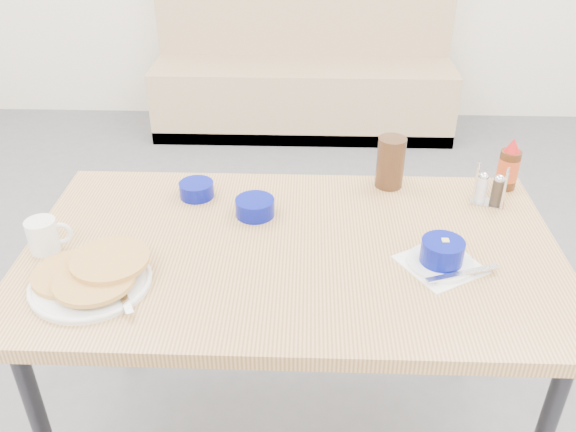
{
  "coord_description": "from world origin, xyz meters",
  "views": [
    {
      "loc": [
        0.03,
        -1.06,
        1.67
      ],
      "look_at": [
        -0.01,
        0.3,
        0.82
      ],
      "focal_mm": 38.0,
      "sensor_mm": 36.0,
      "label": 1
    }
  ],
  "objects_px": {
    "grits_setting": "(442,255)",
    "condiment_caddy": "(489,191)",
    "creamer_bowl": "(197,190)",
    "pancake_plate": "(92,277)",
    "coffee_mug": "(44,235)",
    "amber_tumbler": "(390,162)",
    "butter_bowl": "(255,207)",
    "booth_bench": "(303,75)",
    "syrup_bottle": "(509,167)",
    "dining_table": "(292,266)"
  },
  "relations": [
    {
      "from": "creamer_bowl",
      "to": "grits_setting",
      "type": "bearing_deg",
      "value": -25.84
    },
    {
      "from": "creamer_bowl",
      "to": "amber_tumbler",
      "type": "bearing_deg",
      "value": 8.58
    },
    {
      "from": "amber_tumbler",
      "to": "butter_bowl",
      "type": "bearing_deg",
      "value": -154.96
    },
    {
      "from": "butter_bowl",
      "to": "syrup_bottle",
      "type": "distance_m",
      "value": 0.77
    },
    {
      "from": "syrup_bottle",
      "to": "coffee_mug",
      "type": "bearing_deg",
      "value": -163.62
    },
    {
      "from": "grits_setting",
      "to": "butter_bowl",
      "type": "distance_m",
      "value": 0.53
    },
    {
      "from": "amber_tumbler",
      "to": "condiment_caddy",
      "type": "distance_m",
      "value": 0.3
    },
    {
      "from": "pancake_plate",
      "to": "syrup_bottle",
      "type": "height_order",
      "value": "syrup_bottle"
    },
    {
      "from": "pancake_plate",
      "to": "condiment_caddy",
      "type": "distance_m",
      "value": 1.12
    },
    {
      "from": "syrup_bottle",
      "to": "condiment_caddy",
      "type": "bearing_deg",
      "value": -128.28
    },
    {
      "from": "pancake_plate",
      "to": "condiment_caddy",
      "type": "xyz_separation_m",
      "value": [
        1.04,
        0.42,
        0.02
      ]
    },
    {
      "from": "grits_setting",
      "to": "condiment_caddy",
      "type": "xyz_separation_m",
      "value": [
        0.19,
        0.31,
        0.01
      ]
    },
    {
      "from": "coffee_mug",
      "to": "amber_tumbler",
      "type": "xyz_separation_m",
      "value": [
        0.92,
        0.38,
        0.03
      ]
    },
    {
      "from": "creamer_bowl",
      "to": "syrup_bottle",
      "type": "height_order",
      "value": "syrup_bottle"
    },
    {
      "from": "creamer_bowl",
      "to": "condiment_caddy",
      "type": "height_order",
      "value": "condiment_caddy"
    },
    {
      "from": "dining_table",
      "to": "pancake_plate",
      "type": "xyz_separation_m",
      "value": [
        -0.47,
        -0.17,
        0.08
      ]
    },
    {
      "from": "dining_table",
      "to": "booth_bench",
      "type": "bearing_deg",
      "value": 90.0
    },
    {
      "from": "pancake_plate",
      "to": "amber_tumbler",
      "type": "distance_m",
      "value": 0.92
    },
    {
      "from": "dining_table",
      "to": "coffee_mug",
      "type": "bearing_deg",
      "value": -176.83
    },
    {
      "from": "coffee_mug",
      "to": "creamer_bowl",
      "type": "distance_m",
      "value": 0.45
    },
    {
      "from": "creamer_bowl",
      "to": "syrup_bottle",
      "type": "bearing_deg",
      "value": 5.34
    },
    {
      "from": "dining_table",
      "to": "syrup_bottle",
      "type": "bearing_deg",
      "value": 27.98
    },
    {
      "from": "creamer_bowl",
      "to": "butter_bowl",
      "type": "bearing_deg",
      "value": -28.32
    },
    {
      "from": "creamer_bowl",
      "to": "amber_tumbler",
      "type": "relative_size",
      "value": 0.64
    },
    {
      "from": "grits_setting",
      "to": "amber_tumbler",
      "type": "bearing_deg",
      "value": 102.07
    },
    {
      "from": "booth_bench",
      "to": "dining_table",
      "type": "height_order",
      "value": "booth_bench"
    },
    {
      "from": "grits_setting",
      "to": "creamer_bowl",
      "type": "xyz_separation_m",
      "value": [
        -0.67,
        0.32,
        -0.01
      ]
    },
    {
      "from": "pancake_plate",
      "to": "coffee_mug",
      "type": "xyz_separation_m",
      "value": [
        -0.16,
        0.14,
        0.02
      ]
    },
    {
      "from": "creamer_bowl",
      "to": "amber_tumbler",
      "type": "xyz_separation_m",
      "value": [
        0.58,
        0.09,
        0.06
      ]
    },
    {
      "from": "booth_bench",
      "to": "creamer_bowl",
      "type": "distance_m",
      "value": 2.34
    },
    {
      "from": "grits_setting",
      "to": "condiment_caddy",
      "type": "distance_m",
      "value": 0.37
    },
    {
      "from": "syrup_bottle",
      "to": "dining_table",
      "type": "bearing_deg",
      "value": -152.02
    },
    {
      "from": "booth_bench",
      "to": "creamer_bowl",
      "type": "relative_size",
      "value": 18.7
    },
    {
      "from": "dining_table",
      "to": "creamer_bowl",
      "type": "relative_size",
      "value": 13.78
    },
    {
      "from": "amber_tumbler",
      "to": "syrup_bottle",
      "type": "relative_size",
      "value": 0.97
    },
    {
      "from": "booth_bench",
      "to": "grits_setting",
      "type": "distance_m",
      "value": 2.67
    },
    {
      "from": "booth_bench",
      "to": "pancake_plate",
      "type": "relative_size",
      "value": 6.6
    },
    {
      "from": "booth_bench",
      "to": "coffee_mug",
      "type": "height_order",
      "value": "booth_bench"
    },
    {
      "from": "amber_tumbler",
      "to": "condiment_caddy",
      "type": "height_order",
      "value": "amber_tumbler"
    },
    {
      "from": "grits_setting",
      "to": "creamer_bowl",
      "type": "distance_m",
      "value": 0.74
    },
    {
      "from": "creamer_bowl",
      "to": "pancake_plate",
      "type": "bearing_deg",
      "value": -113.32
    },
    {
      "from": "condiment_caddy",
      "to": "coffee_mug",
      "type": "bearing_deg",
      "value": -148.66
    },
    {
      "from": "dining_table",
      "to": "pancake_plate",
      "type": "relative_size",
      "value": 4.86
    },
    {
      "from": "booth_bench",
      "to": "amber_tumbler",
      "type": "distance_m",
      "value": 2.27
    },
    {
      "from": "grits_setting",
      "to": "condiment_caddy",
      "type": "height_order",
      "value": "condiment_caddy"
    },
    {
      "from": "dining_table",
      "to": "creamer_bowl",
      "type": "height_order",
      "value": "creamer_bowl"
    },
    {
      "from": "booth_bench",
      "to": "syrup_bottle",
      "type": "relative_size",
      "value": 11.62
    },
    {
      "from": "dining_table",
      "to": "creamer_bowl",
      "type": "bearing_deg",
      "value": 139.1
    },
    {
      "from": "creamer_bowl",
      "to": "butter_bowl",
      "type": "distance_m",
      "value": 0.21
    },
    {
      "from": "pancake_plate",
      "to": "creamer_bowl",
      "type": "xyz_separation_m",
      "value": [
        0.18,
        0.42,
        0.0
      ]
    }
  ]
}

